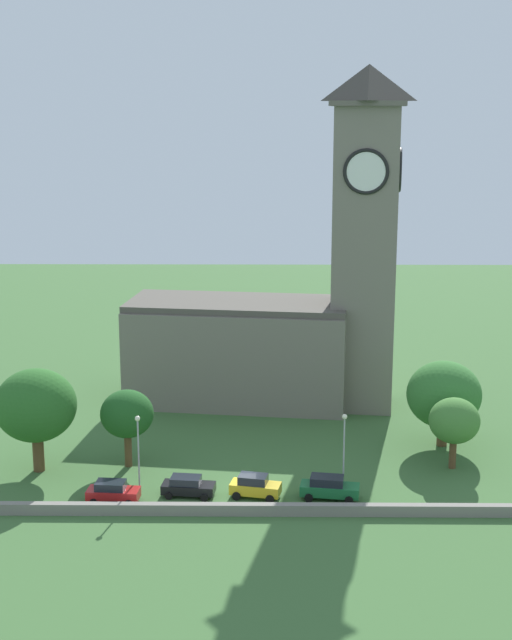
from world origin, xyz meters
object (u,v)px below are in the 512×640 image
(car_green, at_px, (329,487))
(tree_by_tower, at_px, (454,421))
(car_black, at_px, (188,486))
(tree_riverside_west, at_px, (127,414))
(car_red, at_px, (113,492))
(car_yellow, at_px, (255,486))
(streetlamp_west_mid, at_px, (138,441))
(church, at_px, (283,312))
(streetlamp_central, at_px, (344,439))
(tree_riverside_east, at_px, (36,406))
(tree_churchyard, at_px, (444,395))

(car_green, xyz_separation_m, tree_by_tower, (11.39, 6.64, 3.42))
(car_black, xyz_separation_m, tree_riverside_west, (-5.83, 6.35, 4.02))
(car_red, bearing_deg, car_black, 12.74)
(car_yellow, relative_size, streetlamp_west_mid, 0.66)
(church, xyz_separation_m, car_green, (3.38, -25.29, -9.09))
(church, height_order, streetlamp_central, church)
(tree_riverside_west, distance_m, tree_riverside_east, 7.90)
(car_black, distance_m, tree_churchyard, 26.28)
(tree_riverside_west, height_order, tree_churchyard, tree_churchyard)
(car_green, xyz_separation_m, tree_churchyard, (11.53, 12.26, 4.05))
(car_red, relative_size, streetlamp_west_mid, 0.66)
(streetlamp_central, xyz_separation_m, tree_churchyard, (10.21, 10.30, 0.57))
(car_green, relative_size, tree_churchyard, 0.61)
(streetlamp_west_mid, height_order, tree_churchyard, tree_churchyard)
(streetlamp_central, height_order, tree_riverside_east, tree_riverside_east)
(car_black, distance_m, tree_by_tower, 24.05)
(tree_riverside_west, height_order, tree_by_tower, tree_riverside_west)
(car_red, xyz_separation_m, streetlamp_west_mid, (1.87, 2.20, 3.54))
(tree_riverside_west, height_order, tree_riverside_east, tree_riverside_east)
(car_yellow, distance_m, streetlamp_west_mid, 10.29)
(tree_churchyard, relative_size, tree_riverside_east, 0.89)
(streetlamp_central, xyz_separation_m, tree_riverside_east, (-26.46, 3.72, 1.56))
(car_red, relative_size, tree_riverside_west, 0.62)
(car_red, xyz_separation_m, tree_riverside_west, (0.14, 7.69, 3.96))
(streetlamp_west_mid, relative_size, tree_riverside_east, 0.71)
(car_yellow, distance_m, tree_by_tower, 18.91)
(tree_by_tower, bearing_deg, car_yellow, -159.78)
(car_green, bearing_deg, tree_by_tower, 30.25)
(tree_by_tower, xyz_separation_m, tree_riverside_east, (-36.53, -0.97, 1.61))
(streetlamp_central, bearing_deg, car_red, -171.42)
(tree_riverside_east, bearing_deg, car_red, -40.86)
(church, relative_size, tree_churchyard, 4.33)
(car_black, bearing_deg, car_red, -167.26)
(car_yellow, distance_m, tree_churchyard, 21.70)
(car_black, height_order, tree_churchyard, tree_churchyard)
(car_red, distance_m, tree_riverside_east, 11.26)
(streetlamp_west_mid, height_order, streetlamp_central, streetlamp_west_mid)
(car_yellow, relative_size, streetlamp_central, 0.66)
(church, distance_m, streetlamp_west_mid, 27.52)
(car_black, bearing_deg, streetlamp_west_mid, 168.24)
(car_red, height_order, tree_by_tower, tree_by_tower)
(church, distance_m, tree_churchyard, 20.43)
(tree_churchyard, height_order, tree_riverside_east, tree_riverside_east)
(church, bearing_deg, streetlamp_west_mid, -117.16)
(car_green, bearing_deg, streetlamp_central, 55.94)
(church, xyz_separation_m, car_red, (-14.17, -26.18, -9.15))
(streetlamp_west_mid, xyz_separation_m, tree_churchyard, (27.21, 10.95, 0.57))
(streetlamp_west_mid, bearing_deg, car_black, -11.76)
(church, relative_size, tree_riverside_east, 3.84)
(tree_churchyard, relative_size, tree_by_tower, 1.27)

